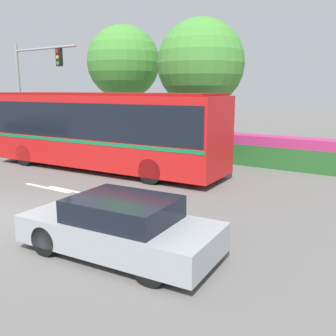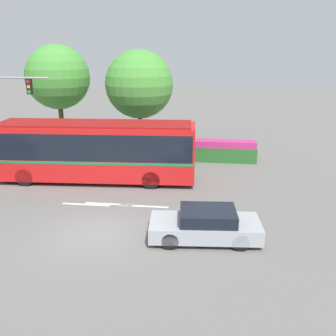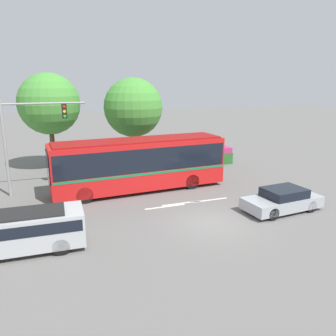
% 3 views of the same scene
% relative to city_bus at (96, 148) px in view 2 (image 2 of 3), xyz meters
% --- Properties ---
extents(ground_plane, '(140.00, 140.00, 0.00)m').
position_rel_city_bus_xyz_m(ground_plane, '(1.96, -6.53, -1.93)').
color(ground_plane, slate).
extents(city_bus, '(11.40, 3.22, 3.40)m').
position_rel_city_bus_xyz_m(city_bus, '(0.00, 0.00, 0.00)').
color(city_bus, red).
rests_on(city_bus, ground).
extents(sedan_foreground, '(4.52, 2.24, 1.28)m').
position_rel_city_bus_xyz_m(sedan_foreground, '(6.42, -6.32, -1.31)').
color(sedan_foreground, '#9EA3A8').
rests_on(sedan_foreground, ground).
extents(flowering_hedge, '(6.36, 1.07, 1.43)m').
position_rel_city_bus_xyz_m(flowering_hedge, '(6.40, 4.80, -1.23)').
color(flowering_hedge, '#286028').
rests_on(flowering_hedge, ground).
extents(street_tree_left, '(4.79, 4.79, 7.69)m').
position_rel_city_bus_xyz_m(street_tree_left, '(-5.13, 7.64, 3.35)').
color(street_tree_left, brown).
rests_on(street_tree_left, ground).
extents(street_tree_centre, '(4.80, 4.80, 7.33)m').
position_rel_city_bus_xyz_m(street_tree_centre, '(1.33, 6.47, 2.99)').
color(street_tree_centre, brown).
rests_on(street_tree_centre, ground).
extents(lane_stripe_near, '(2.40, 0.16, 0.01)m').
position_rel_city_bus_xyz_m(lane_stripe_near, '(3.39, -3.42, -1.93)').
color(lane_stripe_near, silver).
rests_on(lane_stripe_near, ground).
extents(lane_stripe_mid, '(2.40, 0.16, 0.01)m').
position_rel_city_bus_xyz_m(lane_stripe_mid, '(0.51, -3.56, -1.93)').
color(lane_stripe_mid, silver).
rests_on(lane_stripe_mid, ground).
extents(lane_stripe_far, '(2.40, 0.16, 0.01)m').
position_rel_city_bus_xyz_m(lane_stripe_far, '(1.61, -3.35, -1.93)').
color(lane_stripe_far, silver).
rests_on(lane_stripe_far, ground).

